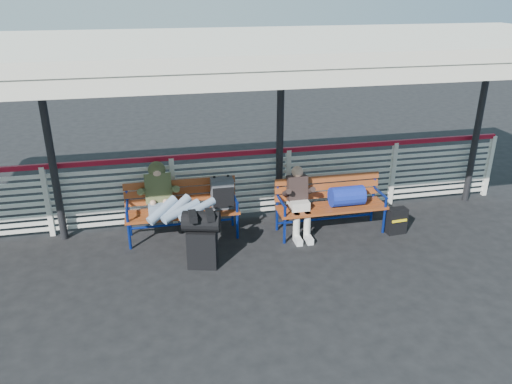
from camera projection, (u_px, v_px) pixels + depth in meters
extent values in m
plane|color=black|center=(185.00, 283.00, 6.91)|extent=(60.00, 60.00, 0.00)
cube|color=silver|center=(173.00, 192.00, 8.39)|extent=(12.00, 0.04, 1.04)
cube|color=maroon|center=(171.00, 158.00, 8.16)|extent=(12.00, 0.06, 0.08)
cube|color=silver|center=(489.00, 166.00, 9.57)|extent=(0.08, 0.08, 1.20)
cube|color=silver|center=(166.00, 46.00, 6.53)|extent=(12.60, 3.60, 0.16)
cube|color=silver|center=(176.00, 79.00, 5.00)|extent=(12.60, 0.06, 0.30)
cylinder|color=black|center=(50.00, 150.00, 7.55)|extent=(0.12, 0.12, 3.00)
cylinder|color=black|center=(280.00, 136.00, 8.26)|extent=(0.12, 0.12, 3.00)
cylinder|color=black|center=(478.00, 124.00, 8.99)|extent=(0.12, 0.12, 3.00)
cube|color=black|center=(202.00, 249.00, 7.22)|extent=(0.47, 0.36, 0.58)
cylinder|color=black|center=(201.00, 221.00, 7.05)|extent=(0.59, 0.42, 0.30)
cube|color=#99421D|center=(183.00, 213.00, 7.97)|extent=(1.80, 0.50, 0.04)
cube|color=#99421D|center=(180.00, 191.00, 8.10)|extent=(1.80, 0.10, 0.40)
cylinder|color=navy|center=(129.00, 236.00, 7.71)|extent=(0.04, 0.04, 0.45)
cylinder|color=navy|center=(237.00, 226.00, 8.05)|extent=(0.04, 0.04, 0.45)
cylinder|color=navy|center=(128.00, 210.00, 8.05)|extent=(0.04, 0.04, 0.90)
cylinder|color=navy|center=(232.00, 201.00, 8.38)|extent=(0.04, 0.04, 0.90)
cube|color=#4A4C52|center=(222.00, 193.00, 8.01)|extent=(0.36, 0.22, 0.50)
cube|color=#99421D|center=(332.00, 208.00, 8.15)|extent=(1.80, 0.50, 0.04)
cube|color=#99421D|center=(327.00, 186.00, 8.28)|extent=(1.80, 0.10, 0.40)
cylinder|color=navy|center=(285.00, 230.00, 7.89)|extent=(0.04, 0.04, 0.45)
cylinder|color=navy|center=(384.00, 220.00, 8.22)|extent=(0.04, 0.04, 0.45)
cylinder|color=navy|center=(277.00, 206.00, 8.23)|extent=(0.04, 0.04, 0.90)
cylinder|color=navy|center=(373.00, 197.00, 8.56)|extent=(0.04, 0.04, 0.90)
cylinder|color=navy|center=(347.00, 196.00, 8.13)|extent=(0.55, 0.32, 0.32)
cube|color=#819AAE|center=(160.00, 208.00, 7.91)|extent=(0.36, 0.26, 0.18)
cube|color=#444726|center=(158.00, 188.00, 7.99)|extent=(0.42, 0.38, 0.53)
sphere|color=#444726|center=(157.00, 170.00, 7.98)|extent=(0.28, 0.28, 0.28)
sphere|color=tan|center=(157.00, 171.00, 7.94)|extent=(0.21, 0.21, 0.21)
cube|color=black|center=(193.00, 216.00, 6.92)|extent=(0.11, 0.27, 0.10)
cube|color=black|center=(210.00, 215.00, 6.97)|extent=(0.11, 0.27, 0.10)
cube|color=beige|center=(299.00, 205.00, 8.04)|extent=(0.30, 0.24, 0.16)
cube|color=black|center=(297.00, 188.00, 8.07)|extent=(0.32, 0.23, 0.42)
sphere|color=tan|center=(297.00, 172.00, 7.98)|extent=(0.19, 0.19, 0.19)
cylinder|color=beige|center=(296.00, 227.00, 7.97)|extent=(0.11, 0.11, 0.46)
cylinder|color=beige|center=(307.00, 226.00, 8.01)|extent=(0.11, 0.11, 0.46)
cube|color=silver|center=(298.00, 240.00, 7.95)|extent=(0.10, 0.24, 0.10)
cube|color=silver|center=(309.00, 239.00, 7.99)|extent=(0.10, 0.24, 0.10)
cube|color=black|center=(396.00, 221.00, 8.22)|extent=(0.33, 0.20, 0.44)
cube|color=yellow|center=(400.00, 221.00, 8.12)|extent=(0.26, 0.04, 0.04)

